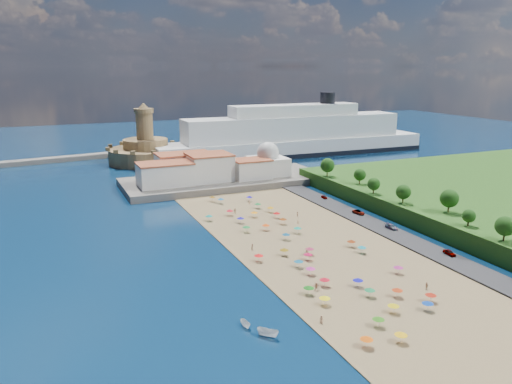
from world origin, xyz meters
name	(u,v)px	position (x,y,z in m)	size (l,w,h in m)	color
ground	(276,236)	(0.00, 0.00, 0.00)	(700.00, 700.00, 0.00)	#071938
terrace	(225,181)	(10.00, 73.00, 1.50)	(90.00, 36.00, 3.00)	#59544C
jetty	(159,171)	(-12.00, 108.00, 1.20)	(18.00, 70.00, 2.40)	#59544C
waterfront_buildings	(196,169)	(-3.05, 73.64, 7.88)	(57.00, 29.00, 11.00)	silver
domed_building	(268,162)	(30.00, 71.00, 8.97)	(16.00, 16.00, 15.00)	silver
fortress	(146,151)	(-12.00, 138.00, 6.68)	(40.00, 40.00, 32.40)	olive
cruise_ship	(294,137)	(73.21, 127.44, 10.75)	(166.35, 27.50, 36.29)	black
beach_parasols	(299,245)	(0.09, -14.38, 2.15)	(32.33, 113.59, 2.20)	gray
beachgoers	(288,239)	(0.75, -6.56, 1.17)	(31.85, 90.21, 1.89)	tan
moored_boats	(261,330)	(-28.20, -51.04, 0.82)	(5.43, 9.25, 1.77)	white
parked_cars	(379,221)	(36.00, -3.37, 1.39)	(2.88, 69.96, 1.45)	gray
hillside_trees	(414,194)	(47.89, -5.67, 10.12)	(12.91, 111.30, 7.66)	#382314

